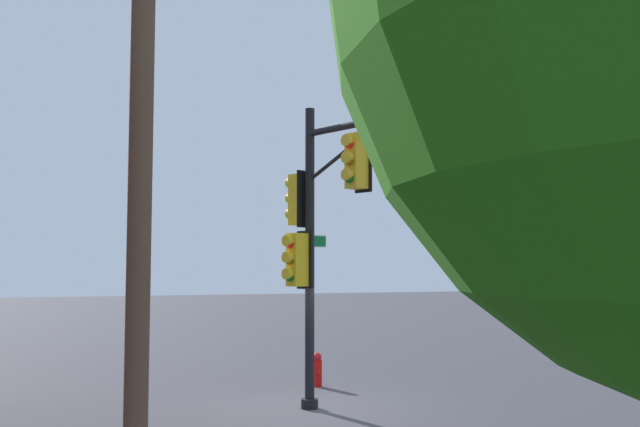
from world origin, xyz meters
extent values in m
plane|color=#414046|center=(0.00, 0.00, 0.00)|extent=(120.00, 120.00, 0.00)
cylinder|color=black|center=(0.00, 0.00, 3.16)|extent=(0.20, 0.20, 6.33)
cylinder|color=black|center=(0.00, 0.00, 0.10)|extent=(0.36, 0.36, 0.20)
cylinder|color=black|center=(2.23, 0.93, 5.79)|extent=(4.52, 2.00, 0.14)
cylinder|color=black|center=(1.01, 0.42, 5.29)|extent=(2.07, 0.93, 1.07)
cube|color=gold|center=(1.28, 0.53, 5.04)|extent=(0.44, 0.46, 1.10)
cube|color=black|center=(1.20, 0.72, 5.04)|extent=(0.42, 0.21, 1.22)
sphere|color=#FF2018|center=(1.36, 0.35, 5.38)|extent=(0.22, 0.22, 0.22)
cylinder|color=gold|center=(1.38, 0.30, 5.43)|extent=(0.27, 0.22, 0.23)
sphere|color=#855607|center=(1.36, 0.35, 5.04)|extent=(0.22, 0.22, 0.22)
cylinder|color=gold|center=(1.38, 0.30, 5.09)|extent=(0.27, 0.22, 0.23)
sphere|color=#0B621E|center=(1.36, 0.35, 4.70)|extent=(0.22, 0.22, 0.22)
cylinder|color=gold|center=(1.38, 0.30, 4.75)|extent=(0.27, 0.22, 0.23)
cube|color=yellow|center=(2.55, 1.07, 5.04)|extent=(0.42, 0.45, 1.10)
cube|color=black|center=(2.48, 1.26, 5.04)|extent=(0.43, 0.19, 1.22)
sphere|color=#FF2018|center=(2.62, 0.88, 5.38)|extent=(0.22, 0.22, 0.22)
cylinder|color=yellow|center=(2.64, 0.82, 5.43)|extent=(0.26, 0.21, 0.23)
sphere|color=#855607|center=(2.62, 0.88, 5.04)|extent=(0.22, 0.22, 0.22)
cylinder|color=yellow|center=(2.64, 0.82, 5.09)|extent=(0.26, 0.21, 0.23)
sphere|color=#0B621E|center=(2.62, 0.88, 4.70)|extent=(0.22, 0.22, 0.22)
cylinder|color=yellow|center=(2.64, 0.82, 4.75)|extent=(0.26, 0.21, 0.23)
cube|color=yellow|center=(3.83, 1.60, 5.04)|extent=(0.44, 0.46, 1.10)
cube|color=black|center=(3.75, 1.79, 5.04)|extent=(0.42, 0.21, 1.22)
sphere|color=#FF2018|center=(3.91, 1.42, 5.38)|extent=(0.22, 0.22, 0.22)
cylinder|color=yellow|center=(3.93, 1.36, 5.43)|extent=(0.27, 0.22, 0.23)
sphere|color=#855607|center=(3.91, 1.42, 5.04)|extent=(0.22, 0.22, 0.22)
cylinder|color=yellow|center=(3.93, 1.36, 5.09)|extent=(0.27, 0.22, 0.23)
sphere|color=#0B621E|center=(3.91, 1.42, 4.70)|extent=(0.22, 0.22, 0.22)
cylinder|color=yellow|center=(3.93, 1.36, 4.75)|extent=(0.27, 0.22, 0.23)
cube|color=yellow|center=(-0.32, -0.14, 4.39)|extent=(0.46, 0.43, 1.10)
cube|color=black|center=(-0.14, -0.06, 4.39)|extent=(0.21, 0.42, 1.22)
sphere|color=#FF2018|center=(-0.51, -0.21, 4.73)|extent=(0.22, 0.22, 0.22)
cylinder|color=yellow|center=(-0.56, -0.24, 4.78)|extent=(0.22, 0.27, 0.23)
sphere|color=#855607|center=(-0.51, -0.21, 4.39)|extent=(0.22, 0.22, 0.22)
cylinder|color=yellow|center=(-0.56, -0.24, 4.44)|extent=(0.22, 0.27, 0.23)
sphere|color=#0B621E|center=(-0.51, -0.21, 4.05)|extent=(0.22, 0.22, 0.22)
cylinder|color=yellow|center=(-0.56, -0.24, 4.10)|extent=(0.22, 0.27, 0.23)
cube|color=yellow|center=(0.14, -0.32, 3.09)|extent=(0.43, 0.46, 1.10)
cube|color=black|center=(0.06, -0.14, 3.09)|extent=(0.42, 0.21, 1.22)
sphere|color=#FF2018|center=(0.21, -0.51, 3.43)|extent=(0.22, 0.22, 0.22)
cylinder|color=yellow|center=(0.24, -0.56, 3.48)|extent=(0.27, 0.22, 0.23)
sphere|color=#855607|center=(0.21, -0.51, 3.09)|extent=(0.22, 0.22, 0.22)
cylinder|color=yellow|center=(0.24, -0.56, 3.14)|extent=(0.27, 0.22, 0.23)
sphere|color=#0B621E|center=(0.21, -0.51, 2.75)|extent=(0.22, 0.22, 0.22)
cylinder|color=yellow|center=(0.24, -0.56, 2.80)|extent=(0.27, 0.22, 0.23)
cube|color=white|center=(2.46, 1.03, 6.09)|extent=(0.87, 0.38, 0.26)
cube|color=#176D2B|center=(2.46, 1.03, 6.09)|extent=(0.84, 0.38, 0.22)
cube|color=white|center=(0.00, 0.00, 3.49)|extent=(0.38, 0.87, 0.26)
cube|color=#0A6E34|center=(0.00, 0.00, 3.49)|extent=(0.38, 0.84, 0.22)
cylinder|color=brown|center=(4.69, -4.02, 4.04)|extent=(0.32, 0.32, 8.07)
cylinder|color=red|center=(-2.49, 1.07, 0.33)|extent=(0.24, 0.24, 0.65)
sphere|color=red|center=(-2.49, 1.07, 0.72)|extent=(0.22, 0.22, 0.22)
cylinder|color=red|center=(-2.34, 1.07, 0.36)|extent=(0.12, 0.10, 0.10)
camera|label=1|loc=(14.21, -5.01, 2.95)|focal=40.02mm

